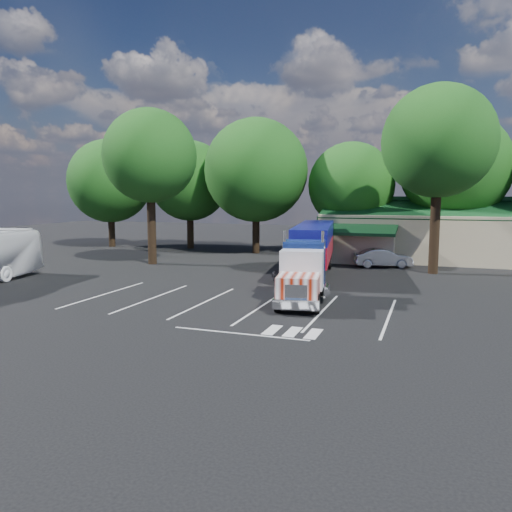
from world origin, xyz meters
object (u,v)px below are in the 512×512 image
(semi_truck, at_px, (312,249))
(silver_sedan, at_px, (383,258))
(bicycle, at_px, (276,276))
(woman, at_px, (285,292))

(semi_truck, xyz_separation_m, silver_sedan, (3.87, 8.14, -1.42))
(semi_truck, distance_m, bicycle, 3.00)
(woman, relative_size, bicycle, 0.98)
(woman, height_order, bicycle, woman)
(woman, distance_m, bicycle, 7.51)
(woman, bearing_deg, silver_sedan, -25.56)
(bicycle, xyz_separation_m, silver_sedan, (5.94, 9.50, 0.27))
(bicycle, height_order, silver_sedan, silver_sedan)
(semi_truck, bearing_deg, woman, -94.76)
(bicycle, bearing_deg, semi_truck, 0.50)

